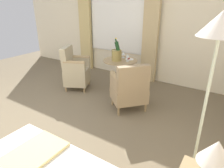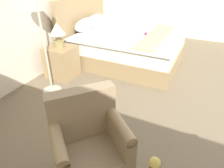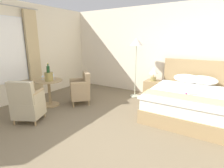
{
  "view_description": "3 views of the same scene",
  "coord_description": "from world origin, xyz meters",
  "px_view_note": "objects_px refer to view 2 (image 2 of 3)",
  "views": [
    {
      "loc": [
        1.26,
        2.74,
        1.81
      ],
      "look_at": [
        -0.69,
        1.47,
        0.84
      ],
      "focal_mm": 32.0,
      "sensor_mm": 36.0,
      "label": 1
    },
    {
      "loc": [
        -2.52,
        0.59,
        1.68
      ],
      "look_at": [
        -0.91,
        1.37,
        0.62
      ],
      "focal_mm": 32.0,
      "sensor_mm": 36.0,
      "label": 2
    },
    {
      "loc": [
        1.56,
        -2.17,
        1.71
      ],
      "look_at": [
        -0.76,
        1.55,
        0.6
      ],
      "focal_mm": 28.0,
      "sensor_mm": 36.0,
      "label": 3
    }
  ],
  "objects_px": {
    "bed": "(124,45)",
    "nightstand": "(62,62)",
    "bedside_lamp": "(57,32)",
    "armchair_by_window": "(89,145)"
  },
  "relations": [
    {
      "from": "bedside_lamp",
      "to": "armchair_by_window",
      "type": "height_order",
      "value": "bedside_lamp"
    },
    {
      "from": "bed",
      "to": "nightstand",
      "type": "bearing_deg",
      "value": 147.87
    },
    {
      "from": "bedside_lamp",
      "to": "armchair_by_window",
      "type": "xyz_separation_m",
      "value": [
        -1.5,
        -1.49,
        -0.37
      ]
    },
    {
      "from": "nightstand",
      "to": "bedside_lamp",
      "type": "distance_m",
      "value": 0.52
    },
    {
      "from": "bedside_lamp",
      "to": "nightstand",
      "type": "bearing_deg",
      "value": 0.0
    },
    {
      "from": "bed",
      "to": "nightstand",
      "type": "relative_size",
      "value": 3.92
    },
    {
      "from": "nightstand",
      "to": "armchair_by_window",
      "type": "height_order",
      "value": "armchair_by_window"
    },
    {
      "from": "bed",
      "to": "bedside_lamp",
      "type": "height_order",
      "value": "bed"
    },
    {
      "from": "nightstand",
      "to": "bedside_lamp",
      "type": "relative_size",
      "value": 1.32
    },
    {
      "from": "bed",
      "to": "armchair_by_window",
      "type": "bearing_deg",
      "value": -163.17
    }
  ]
}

